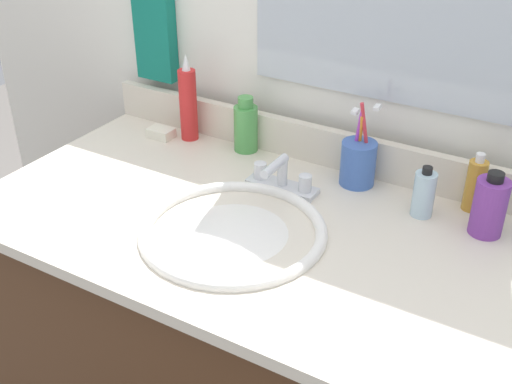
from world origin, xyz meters
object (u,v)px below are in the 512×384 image
Objects in this scene: bottle_oil_amber at (475,185)px; faucet at (281,179)px; bottle_cream_purple at (489,206)px; bottle_toner_green at (246,127)px; bottle_gel_clear at (424,194)px; bottle_spray_red at (188,103)px; soap_bar at (161,133)px; cup_blue_plastic at (358,162)px; hand_towel at (156,37)px.

faucet is at bearing -160.66° from bottle_oil_amber.
bottle_cream_purple is 0.59m from bottle_toner_green.
bottle_toner_green is at bearing 171.16° from bottle_gel_clear.
bottle_spray_red is 3.41× the size of soap_bar.
bottle_spray_red is 0.75m from bottle_cream_purple.
bottle_toner_green is 0.71× the size of cup_blue_plastic.
cup_blue_plastic reaches higher than bottle_gel_clear.
cup_blue_plastic reaches higher than bottle_oil_amber.
faucet is 0.40m from soap_bar.
hand_towel reaches higher than bottle_gel_clear.
bottle_cream_purple is (0.89, -0.13, -0.16)m from hand_towel.
bottle_toner_green is 2.13× the size of soap_bar.
bottle_toner_green is (-0.59, 0.07, 0.00)m from bottle_cream_purple.
bottle_gel_clear is 0.57× the size of cup_blue_plastic.
hand_towel is at bearing 170.71° from bottle_gel_clear.
bottle_gel_clear is 0.11m from bottle_oil_amber.
cup_blue_plastic is (-0.29, 0.06, -0.01)m from bottle_cream_purple.
bottle_oil_amber is (0.54, 0.00, -0.00)m from bottle_toner_green.
bottle_spray_red is (-0.32, 0.11, 0.07)m from faucet.
bottle_toner_green reaches higher than bottle_oil_amber.
bottle_cream_purple is at bearing 7.59° from faucet.
bottle_gel_clear is 0.17m from cup_blue_plastic.
hand_towel is 1.73× the size of bottle_oil_amber.
hand_towel is 0.20m from bottle_spray_red.
faucet is 1.21× the size of bottle_cream_purple.
faucet is 1.26× the size of bottle_oil_amber.
faucet is 0.43m from bottle_cream_purple.
faucet is at bearing -139.21° from cup_blue_plastic.
faucet is 0.35m from bottle_spray_red.
bottle_cream_purple is at bearing -58.97° from bottle_oil_amber.
bottle_gel_clear is at bearing -1.91° from soap_bar.
bottle_oil_amber is (0.08, 0.07, 0.01)m from bottle_gel_clear.
bottle_gel_clear is (0.76, -0.12, -0.17)m from hand_towel.
bottle_cream_purple is at bearing -1.71° from soap_bar.
cup_blue_plastic is 2.99× the size of soap_bar.
hand_towel is 0.34m from bottle_toner_green.
cup_blue_plastic is at bearing 169.12° from bottle_cream_purple.
bottle_toner_green is 0.47m from bottle_gel_clear.
faucet reaches higher than soap_bar.
bottle_gel_clear reaches higher than soap_bar.
bottle_oil_amber is (0.38, 0.13, 0.03)m from faucet.
bottle_toner_green is 0.30m from cup_blue_plastic.
faucet is 1.46× the size of bottle_gel_clear.
soap_bar is (-0.76, -0.05, -0.04)m from bottle_oil_amber.
bottle_oil_amber reaches higher than bottle_gel_clear.
bottle_spray_red is at bearing 26.76° from soap_bar.
cup_blue_plastic is (0.30, -0.02, -0.01)m from bottle_toner_green.
hand_towel is 0.53m from faucet.
bottle_gel_clear is (0.46, -0.07, -0.01)m from bottle_toner_green.
bottle_spray_red reaches higher than bottle_toner_green.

